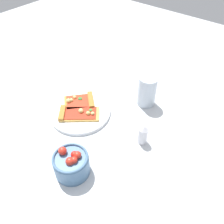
{
  "coord_description": "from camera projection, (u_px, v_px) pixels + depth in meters",
  "views": [
    {
      "loc": [
        -0.49,
        0.42,
        0.64
      ],
      "look_at": [
        -0.1,
        -0.07,
        0.03
      ],
      "focal_mm": 36.73,
      "sensor_mm": 36.0,
      "label": 1
    }
  ],
  "objects": [
    {
      "name": "ground_plane",
      "position": [
        82.0,
        116.0,
        0.9
      ],
      "size": [
        2.4,
        2.4,
        0.0
      ],
      "primitive_type": "plane",
      "color": "silver",
      "rests_on": "ground"
    },
    {
      "name": "plate",
      "position": [
        80.0,
        112.0,
        0.91
      ],
      "size": [
        0.24,
        0.24,
        0.01
      ],
      "primitive_type": "cylinder",
      "color": "white",
      "rests_on": "ground_plane"
    },
    {
      "name": "pizza_slice_near",
      "position": [
        77.0,
        113.0,
        0.88
      ],
      "size": [
        0.16,
        0.15,
        0.03
      ],
      "color": "#E5B256",
      "rests_on": "plate"
    },
    {
      "name": "pizza_slice_far",
      "position": [
        81.0,
        102.0,
        0.93
      ],
      "size": [
        0.15,
        0.15,
        0.02
      ],
      "color": "gold",
      "rests_on": "plate"
    },
    {
      "name": "salad_bowl",
      "position": [
        71.0,
        164.0,
        0.69
      ],
      "size": [
        0.11,
        0.11,
        0.09
      ],
      "color": "#4C7299",
      "rests_on": "ground_plane"
    },
    {
      "name": "soda_glass",
      "position": [
        147.0,
        92.0,
        0.91
      ],
      "size": [
        0.07,
        0.07,
        0.13
      ],
      "color": "silver",
      "rests_on": "ground_plane"
    },
    {
      "name": "paper_napkin",
      "position": [
        113.0,
        79.0,
        1.07
      ],
      "size": [
        0.13,
        0.11,
        0.0
      ],
      "primitive_type": "cube",
      "rotation": [
        0.0,
        0.0,
        -0.04
      ],
      "color": "white",
      "rests_on": "ground_plane"
    },
    {
      "name": "pepper_shaker",
      "position": [
        143.0,
        135.0,
        0.78
      ],
      "size": [
        0.03,
        0.03,
        0.08
      ],
      "color": "silver",
      "rests_on": "ground_plane"
    }
  ]
}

